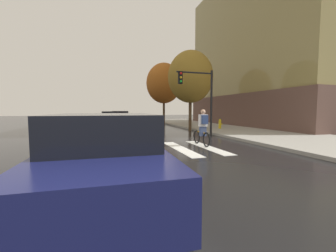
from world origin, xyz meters
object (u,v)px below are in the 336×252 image
at_px(sedan_near, 105,155).
at_px(street_tree_near, 190,77).
at_px(traffic_light_near, 200,91).
at_px(cyclist, 203,128).
at_px(manhole_cover, 154,162).
at_px(fire_hydrant, 220,124).
at_px(sedan_far, 107,116).
at_px(sedan_mid, 120,118).
at_px(street_tree_mid, 164,83).

distance_m(sedan_near, street_tree_near, 13.76).
bearing_deg(traffic_light_near, cyclist, -113.52).
bearing_deg(manhole_cover, street_tree_near, 60.49).
height_order(sedan_near, fire_hydrant, sedan_near).
relative_size(manhole_cover, street_tree_near, 0.10).
bearing_deg(manhole_cover, sedan_far, 92.15).
bearing_deg(street_tree_near, sedan_mid, 125.34).
xyz_separation_m(manhole_cover, street_tree_mid, (4.94, 15.95, 4.57)).
bearing_deg(sedan_far, fire_hydrant, -61.91).
xyz_separation_m(sedan_mid, fire_hydrant, (7.41, -7.32, -0.27)).
relative_size(sedan_near, street_tree_near, 0.74).
bearing_deg(manhole_cover, sedan_near, -121.25).
relative_size(manhole_cover, street_tree_mid, 0.09).
bearing_deg(sedan_mid, sedan_far, 97.50).
height_order(sedan_near, sedan_far, sedan_near).
bearing_deg(sedan_near, street_tree_near, 60.12).
distance_m(sedan_mid, traffic_light_near, 11.20).
xyz_separation_m(manhole_cover, fire_hydrant, (7.63, 8.71, 0.53)).
xyz_separation_m(manhole_cover, sedan_near, (-1.50, -2.47, 0.82)).
height_order(sedan_mid, fire_hydrant, sedan_mid).
relative_size(sedan_near, traffic_light_near, 1.11).
bearing_deg(traffic_light_near, sedan_mid, 112.42).
distance_m(sedan_near, sedan_mid, 18.58).
xyz_separation_m(cyclist, traffic_light_near, (1.52, 3.48, 2.02)).
bearing_deg(manhole_cover, street_tree_mid, 72.80).
relative_size(sedan_far, street_tree_near, 0.68).
xyz_separation_m(sedan_near, cyclist, (4.40, 4.84, 0.02)).
xyz_separation_m(manhole_cover, traffic_light_near, (4.42, 5.86, 2.86)).
bearing_deg(traffic_light_near, street_tree_mid, 87.04).
xyz_separation_m(traffic_light_near, fire_hydrant, (3.21, 2.86, -2.33)).
relative_size(sedan_mid, traffic_light_near, 1.10).
xyz_separation_m(sedan_near, sedan_mid, (1.71, 18.50, -0.02)).
relative_size(traffic_light_near, street_tree_near, 0.67).
relative_size(sedan_far, fire_hydrant, 5.51).
bearing_deg(street_tree_mid, cyclist, -98.53).
bearing_deg(street_tree_mid, sedan_near, -109.26).
xyz_separation_m(sedan_mid, sedan_far, (-1.15, 8.72, -0.05)).
xyz_separation_m(sedan_mid, street_tree_near, (4.92, -6.94, 3.45)).
height_order(sedan_near, sedan_mid, sedan_near).
bearing_deg(street_tree_near, traffic_light_near, -102.65).
height_order(cyclist, street_tree_near, street_tree_near).
xyz_separation_m(sedan_near, fire_hydrant, (9.13, 11.18, -0.29)).
height_order(manhole_cover, traffic_light_near, traffic_light_near).
relative_size(sedan_near, fire_hydrant, 5.98).
xyz_separation_m(sedan_far, street_tree_mid, (5.87, -8.80, 3.81)).
xyz_separation_m(cyclist, street_tree_mid, (2.04, 13.58, 3.73)).
distance_m(fire_hydrant, street_tree_mid, 8.72).
bearing_deg(sedan_far, sedan_mid, -82.50).
xyz_separation_m(fire_hydrant, street_tree_near, (-2.49, 0.37, 3.72)).
height_order(sedan_near, cyclist, cyclist).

